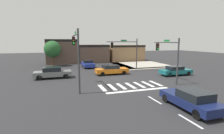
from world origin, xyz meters
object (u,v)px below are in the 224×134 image
at_px(car_orange, 111,70).
at_px(roadside_tree, 52,49).
at_px(traffic_signal_southeast, 168,52).
at_px(car_gray, 53,73).
at_px(traffic_signal_southwest, 76,49).
at_px(car_blue, 88,64).
at_px(car_teal, 175,71).
at_px(car_navy, 191,99).
at_px(traffic_signal_northeast, 126,48).

distance_m(car_orange, roadside_tree, 14.69).
relative_size(traffic_signal_southeast, car_gray, 1.10).
xyz_separation_m(traffic_signal_southwest, car_blue, (3.57, 14.22, -3.43)).
xyz_separation_m(car_teal, car_navy, (-7.15, -10.77, 0.04)).
bearing_deg(car_blue, traffic_signal_northeast, 52.51).
height_order(traffic_signal_northeast, traffic_signal_southeast, traffic_signal_northeast).
distance_m(traffic_signal_southwest, roadside_tree, 18.14).
height_order(car_navy, car_blue, car_navy).
distance_m(traffic_signal_northeast, car_navy, 18.18).
bearing_deg(car_blue, traffic_signal_southeast, 27.39).
bearing_deg(traffic_signal_southwest, car_navy, -138.25).
xyz_separation_m(car_orange, car_blue, (-2.13, 8.03, -0.01)).
bearing_deg(car_blue, roadside_tree, -120.36).
bearing_deg(car_navy, car_blue, 9.24).
bearing_deg(car_orange, traffic_signal_southwest, -132.65).
bearing_deg(car_gray, car_orange, 1.09).
bearing_deg(traffic_signal_northeast, car_navy, 82.90).
xyz_separation_m(car_teal, car_gray, (-16.89, 3.32, 0.08)).
bearing_deg(traffic_signal_southeast, car_navy, 155.32).
relative_size(car_orange, car_teal, 1.04).
bearing_deg(car_teal, car_navy, 56.42).
xyz_separation_m(traffic_signal_northeast, roadside_tree, (-12.15, 8.17, -0.31)).
bearing_deg(car_orange, car_navy, -84.02).
distance_m(car_navy, roadside_tree, 27.93).
distance_m(traffic_signal_northeast, car_gray, 12.86).
distance_m(car_gray, car_blue, 10.22).
bearing_deg(car_gray, roadside_tree, 90.91).
relative_size(traffic_signal_northeast, car_gray, 1.18).
relative_size(traffic_signal_southwest, traffic_signal_northeast, 1.07).
xyz_separation_m(car_teal, car_blue, (-10.78, 11.50, 0.02)).
relative_size(car_gray, car_blue, 1.01).
distance_m(traffic_signal_southwest, car_blue, 15.06).
distance_m(car_navy, car_blue, 22.57).
bearing_deg(car_teal, car_blue, -46.87).
relative_size(traffic_signal_southwest, car_orange, 1.26).
bearing_deg(traffic_signal_southeast, traffic_signal_southwest, 90.23).
height_order(car_orange, car_teal, car_orange).
xyz_separation_m(car_navy, car_blue, (-3.62, 22.28, -0.02)).
relative_size(traffic_signal_northeast, roadside_tree, 1.12).
relative_size(traffic_signal_southwest, car_navy, 1.26).
bearing_deg(car_blue, traffic_signal_southwest, -14.09).
height_order(traffic_signal_southeast, car_orange, traffic_signal_southeast).
distance_m(traffic_signal_southwest, car_navy, 11.33).
distance_m(traffic_signal_northeast, car_blue, 7.94).
bearing_deg(traffic_signal_southwest, roadside_tree, 8.69).
bearing_deg(traffic_signal_northeast, car_blue, -37.49).
bearing_deg(car_orange, traffic_signal_northeast, 43.73).
distance_m(car_navy, car_gray, 17.13).
bearing_deg(roadside_tree, traffic_signal_northeast, -33.94).
distance_m(traffic_signal_southwest, car_gray, 7.36).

